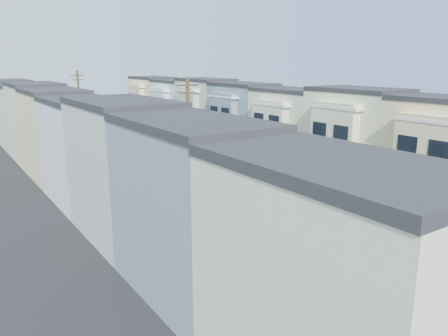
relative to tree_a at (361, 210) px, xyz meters
The scene contains 26 objects.
ground 15.22m from the tree_a, 63.99° to the left, with size 160.00×160.00×0.00m, color black.
road_slab 29.05m from the tree_a, 77.28° to the left, with size 12.00×70.00×0.02m, color black.
curb_left 28.35m from the tree_a, 89.48° to the left, with size 0.30×70.00×0.15m, color gray.
curb_right 30.92m from the tree_a, 66.13° to the left, with size 0.30×70.00×0.15m, color gray.
sidewalk_left 28.37m from the tree_a, 92.15° to the left, with size 2.60×70.00×0.15m, color gray.
sidewalk_right 31.46m from the tree_a, 63.94° to the left, with size 2.60×70.00×0.15m, color gray.
centerline 29.05m from the tree_a, 77.28° to the left, with size 0.12×70.00×0.01m, color gold.
townhouse_row_left 28.77m from the tree_a, 99.85° to the left, with size 5.00×70.00×8.50m, color beige.
townhouse_row_right 33.30m from the tree_a, 57.99° to the left, with size 5.00×70.00×8.50m, color beige.
tree_a is the anchor object (origin of this frame).
tree_b 7.60m from the tree_a, 90.00° to the left, with size 4.70×4.70×7.79m.
tree_c 19.29m from the tree_a, 90.00° to the left, with size 4.64×4.64×7.12m.
tree_d 30.86m from the tree_a, 90.00° to the left, with size 4.70×4.70×7.75m.
tree_e 45.00m from the tree_a, 90.00° to the left, with size 4.70×4.70×7.43m.
tree_far_r 45.93m from the tree_a, 73.30° to the left, with size 3.10×3.10×5.66m.
utility_pole_near 14.92m from the tree_a, 89.99° to the left, with size 1.60×0.26×10.00m.
utility_pole_far 40.92m from the tree_a, 90.00° to the left, with size 1.60×0.26×10.00m.
fedex_truck 27.12m from the tree_a, 71.37° to the left, with size 2.44×6.33×3.04m.
lead_sedan 35.07m from the tree_a, 76.05° to the left, with size 1.72×4.09×1.23m, color black.
parked_left_b 7.65m from the tree_a, 77.11° to the left, with size 1.82×4.32×1.30m, color #0E1E3E.
parked_left_c 15.89m from the tree_a, 84.74° to the left, with size 1.70×4.45×1.44m, color #A8ACAF.
parked_left_d 26.51m from the tree_a, 86.92° to the left, with size 1.48×3.86×1.25m, color #460E04.
parked_right_a 12.73m from the tree_a, 20.83° to the left, with size 2.01×4.77×1.43m, color slate.
parked_right_b 15.45m from the tree_a, 41.07° to the left, with size 1.61×4.57×1.52m, color white.
parked_right_c 33.14m from the tree_a, 70.07° to the left, with size 1.61×4.57×1.52m, color black.
parked_right_d 43.46m from the tree_a, 74.98° to the left, with size 1.62×4.23×1.37m, color black.
Camera 1 is at (-20.98, -24.26, 11.18)m, focal length 35.00 mm.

